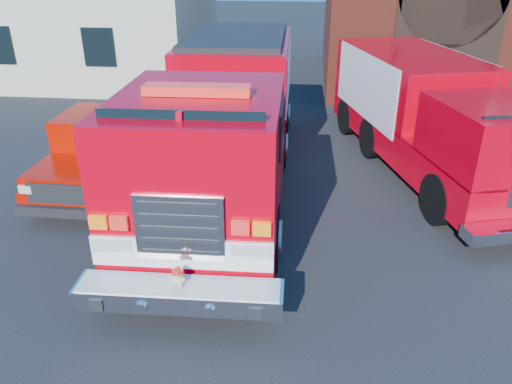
# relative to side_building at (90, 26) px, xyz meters

# --- Properties ---
(ground) EXTENTS (100.00, 100.00, 0.00)m
(ground) POSITION_rel_side_building_xyz_m (9.00, -13.00, -2.20)
(ground) COLOR black
(ground) RESTS_ON ground
(parking_stripe_mid) EXTENTS (0.12, 3.00, 0.01)m
(parking_stripe_mid) POSITION_rel_side_building_xyz_m (15.50, -9.00, -2.20)
(parking_stripe_mid) COLOR yellow
(parking_stripe_mid) RESTS_ON ground
(parking_stripe_far) EXTENTS (0.12, 3.00, 0.01)m
(parking_stripe_far) POSITION_rel_side_building_xyz_m (15.50, -6.00, -2.20)
(parking_stripe_far) COLOR yellow
(parking_stripe_far) RESTS_ON ground
(side_building) EXTENTS (10.20, 8.20, 4.35)m
(side_building) POSITION_rel_side_building_xyz_m (0.00, 0.00, 0.00)
(side_building) COLOR beige
(side_building) RESTS_ON ground
(fire_engine) EXTENTS (3.25, 10.72, 3.28)m
(fire_engine) POSITION_rel_side_building_xyz_m (7.95, -11.12, -0.51)
(fire_engine) COLOR black
(fire_engine) RESTS_ON ground
(pickup_truck) EXTENTS (1.99, 5.47, 1.79)m
(pickup_truck) POSITION_rel_side_building_xyz_m (4.94, -11.10, -1.36)
(pickup_truck) COLOR black
(pickup_truck) RESTS_ON ground
(secondary_truck) EXTENTS (4.83, 8.92, 2.77)m
(secondary_truck) POSITION_rel_side_building_xyz_m (12.99, -9.52, -0.70)
(secondary_truck) COLOR black
(secondary_truck) RESTS_ON ground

